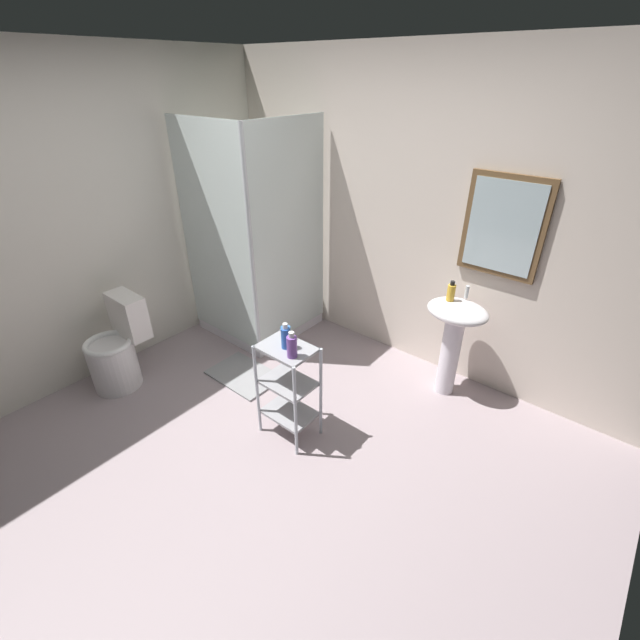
% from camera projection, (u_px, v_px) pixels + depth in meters
% --- Properties ---
extents(ground_plane, '(4.20, 4.20, 0.02)m').
position_uv_depth(ground_plane, '(254.00, 462.00, 2.93)').
color(ground_plane, '#9D8B90').
extents(wall_back, '(4.20, 0.14, 2.50)m').
position_uv_depth(wall_back, '(410.00, 218.00, 3.52)').
color(wall_back, beige).
rests_on(wall_back, ground_plane).
extents(wall_left, '(0.10, 4.20, 2.50)m').
position_uv_depth(wall_left, '(77.00, 227.00, 3.32)').
color(wall_left, silver).
rests_on(wall_left, ground_plane).
extents(shower_stall, '(0.92, 0.92, 2.00)m').
position_uv_depth(shower_stall, '(258.00, 289.00, 4.16)').
color(shower_stall, white).
rests_on(shower_stall, ground_plane).
extents(pedestal_sink, '(0.46, 0.37, 0.81)m').
position_uv_depth(pedestal_sink, '(454.00, 330.00, 3.29)').
color(pedestal_sink, white).
rests_on(pedestal_sink, ground_plane).
extents(sink_faucet, '(0.03, 0.03, 0.10)m').
position_uv_depth(sink_faucet, '(467.00, 292.00, 3.22)').
color(sink_faucet, silver).
rests_on(sink_faucet, pedestal_sink).
extents(toilet, '(0.37, 0.49, 0.76)m').
position_uv_depth(toilet, '(117.00, 351.00, 3.51)').
color(toilet, white).
rests_on(toilet, ground_plane).
extents(storage_cart, '(0.38, 0.28, 0.74)m').
position_uv_depth(storage_cart, '(289.00, 384.00, 2.95)').
color(storage_cart, silver).
rests_on(storage_cart, ground_plane).
extents(hand_soap_bottle, '(0.06, 0.06, 0.16)m').
position_uv_depth(hand_soap_bottle, '(451.00, 292.00, 3.18)').
color(hand_soap_bottle, gold).
rests_on(hand_soap_bottle, pedestal_sink).
extents(conditioner_bottle_purple, '(0.07, 0.07, 0.18)m').
position_uv_depth(conditioner_bottle_purple, '(292.00, 346.00, 2.67)').
color(conditioner_bottle_purple, '#7B4AA8').
rests_on(conditioner_bottle_purple, storage_cart).
extents(shampoo_bottle_blue, '(0.06, 0.06, 0.18)m').
position_uv_depth(shampoo_bottle_blue, '(285.00, 337.00, 2.75)').
color(shampoo_bottle_blue, blue).
rests_on(shampoo_bottle_blue, storage_cart).
extents(rinse_cup, '(0.07, 0.07, 0.09)m').
position_uv_depth(rinse_cup, '(286.00, 333.00, 2.86)').
color(rinse_cup, '#3870B2').
rests_on(rinse_cup, storage_cart).
extents(bath_mat, '(0.60, 0.40, 0.02)m').
position_uv_depth(bath_mat, '(244.00, 375.00, 3.73)').
color(bath_mat, gray).
rests_on(bath_mat, ground_plane).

